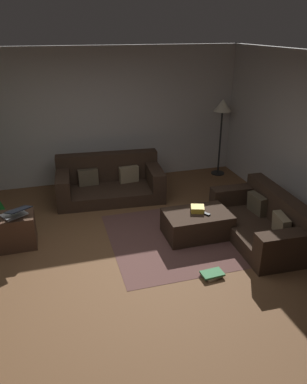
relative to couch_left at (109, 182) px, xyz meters
The scene contains 12 objects.
ground_plane 2.30m from the couch_left, 97.08° to the right, with size 6.40×6.40×0.00m, color brown.
rear_partition 1.38m from the couch_left, 107.76° to the left, with size 6.40×0.12×2.60m, color #BCB7B2.
couch_left is the anchor object (origin of this frame).
couch_right 2.90m from the couch_left, 47.48° to the right, with size 0.98×1.79×0.68m.
ottoman 2.07m from the couch_left, 60.79° to the right, with size 0.97×0.63×0.38m, color #332319.
gift_box 2.04m from the couch_left, 59.68° to the right, with size 0.20×0.19×0.08m, color gold.
tv_remote 2.18m from the couch_left, 59.49° to the right, with size 0.05×0.16×0.02m, color black.
side_table 2.08m from the couch_left, 139.33° to the right, with size 0.52×0.44×0.49m, color #4C3323.
laptop 2.11m from the couch_left, 137.73° to the right, with size 0.48×0.51×0.18m.
book_stack 2.94m from the couch_left, 73.86° to the right, with size 0.29×0.23×0.06m.
corner_lamp 2.70m from the couch_left, 10.64° to the left, with size 0.36×0.36×1.59m.
area_rug 2.09m from the couch_left, 60.79° to the right, with size 2.60×2.00×0.01m, color brown.
Camera 1 is at (-0.70, -4.05, 2.92)m, focal length 34.60 mm.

